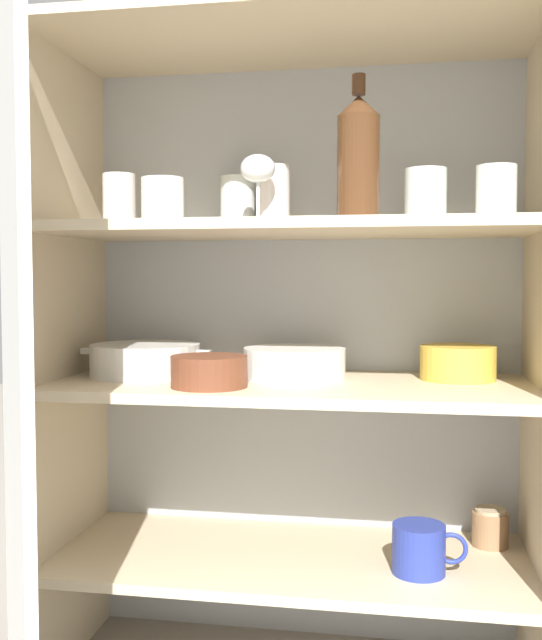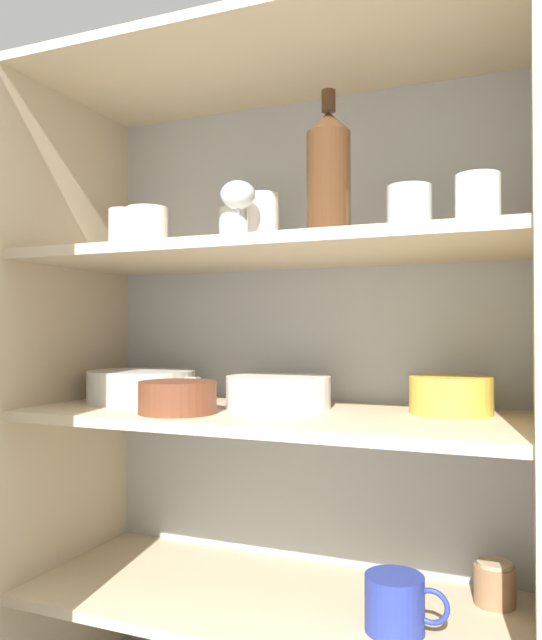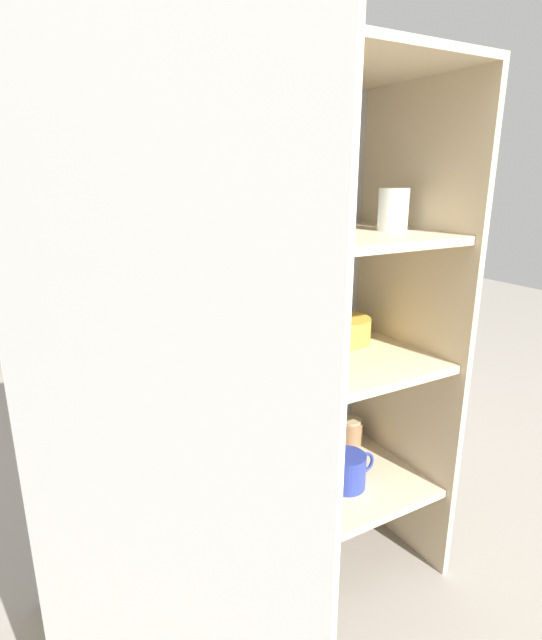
% 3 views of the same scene
% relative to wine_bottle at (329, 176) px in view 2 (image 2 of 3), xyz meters
% --- Properties ---
extents(cupboard_back_panel, '(0.97, 0.02, 1.27)m').
position_rel_wine_bottle_xyz_m(cupboard_back_panel, '(-0.13, 0.25, -0.40)').
color(cupboard_back_panel, '#B2B7BC').
rests_on(cupboard_back_panel, ground_plane).
extents(cupboard_side_left, '(0.02, 0.44, 1.27)m').
position_rel_wine_bottle_xyz_m(cupboard_side_left, '(-0.61, 0.04, -0.40)').
color(cupboard_side_left, '#CCB793').
rests_on(cupboard_side_left, ground_plane).
extents(cupboard_side_right, '(0.02, 0.44, 1.27)m').
position_rel_wine_bottle_xyz_m(cupboard_side_right, '(0.35, 0.04, -0.40)').
color(cupboard_side_right, '#CCB793').
rests_on(cupboard_side_right, ground_plane).
extents(cupboard_top_panel, '(0.97, 0.44, 0.02)m').
position_rel_wine_bottle_xyz_m(cupboard_top_panel, '(-0.13, 0.04, 0.24)').
color(cupboard_top_panel, '#CCB793').
rests_on(cupboard_top_panel, cupboard_side_left).
extents(shelf_board_lower, '(0.94, 0.40, 0.02)m').
position_rel_wine_bottle_xyz_m(shelf_board_lower, '(-0.13, 0.04, -0.79)').
color(shelf_board_lower, beige).
extents(shelf_board_middle, '(0.94, 0.40, 0.02)m').
position_rel_wine_bottle_xyz_m(shelf_board_middle, '(-0.13, 0.04, -0.44)').
color(shelf_board_middle, beige).
extents(shelf_board_upper, '(0.94, 0.40, 0.02)m').
position_rel_wine_bottle_xyz_m(shelf_board_upper, '(-0.13, 0.04, -0.13)').
color(shelf_board_upper, beige).
extents(tumbler_glass_0, '(0.08, 0.08, 0.09)m').
position_rel_wine_bottle_xyz_m(tumbler_glass_0, '(-0.38, -0.00, -0.07)').
color(tumbler_glass_0, silver).
rests_on(tumbler_glass_0, shelf_board_upper).
extents(tumbler_glass_1, '(0.07, 0.07, 0.10)m').
position_rel_wine_bottle_xyz_m(tumbler_glass_1, '(0.25, 0.02, -0.07)').
color(tumbler_glass_1, white).
rests_on(tumbler_glass_1, shelf_board_upper).
extents(tumbler_glass_2, '(0.08, 0.08, 0.11)m').
position_rel_wine_bottle_xyz_m(tumbler_glass_2, '(0.13, 0.09, -0.07)').
color(tumbler_glass_2, white).
rests_on(tumbler_glass_2, shelf_board_upper).
extents(tumbler_glass_3, '(0.08, 0.08, 0.11)m').
position_rel_wine_bottle_xyz_m(tumbler_glass_3, '(-0.27, 0.18, -0.06)').
color(tumbler_glass_3, white).
rests_on(tumbler_glass_3, shelf_board_upper).
extents(tumbler_glass_4, '(0.07, 0.07, 0.13)m').
position_rel_wine_bottle_xyz_m(tumbler_glass_4, '(-0.18, 0.13, -0.06)').
color(tumbler_glass_4, silver).
rests_on(tumbler_glass_4, shelf_board_upper).
extents(tumbler_glass_5, '(0.07, 0.07, 0.12)m').
position_rel_wine_bottle_xyz_m(tumbler_glass_5, '(-0.51, 0.10, -0.06)').
color(tumbler_glass_5, silver).
rests_on(tumbler_glass_5, shelf_board_upper).
extents(wine_glass_0, '(0.07, 0.07, 0.14)m').
position_rel_wine_bottle_xyz_m(wine_glass_0, '(-0.20, 0.04, -0.02)').
color(wine_glass_0, white).
rests_on(wine_glass_0, shelf_board_upper).
extents(wine_bottle, '(0.08, 0.08, 0.27)m').
position_rel_wine_bottle_xyz_m(wine_bottle, '(0.00, 0.00, 0.00)').
color(wine_bottle, '#4C2D19').
rests_on(wine_bottle, shelf_board_upper).
extents(plate_stack_white, '(0.21, 0.21, 0.06)m').
position_rel_wine_bottle_xyz_m(plate_stack_white, '(-0.13, 0.09, -0.40)').
color(plate_stack_white, white).
rests_on(plate_stack_white, shelf_board_middle).
extents(mixing_bowl_large, '(0.15, 0.15, 0.07)m').
position_rel_wine_bottle_xyz_m(mixing_bowl_large, '(0.20, 0.12, -0.39)').
color(mixing_bowl_large, gold).
rests_on(mixing_bowl_large, shelf_board_middle).
extents(serving_bowl_small, '(0.14, 0.14, 0.06)m').
position_rel_wine_bottle_xyz_m(serving_bowl_small, '(-0.27, -0.06, -0.40)').
color(serving_bowl_small, brown).
rests_on(serving_bowl_small, shelf_board_middle).
extents(casserole_dish, '(0.28, 0.23, 0.07)m').
position_rel_wine_bottle_xyz_m(casserole_dish, '(-0.45, 0.08, -0.40)').
color(casserole_dish, silver).
rests_on(casserole_dish, shelf_board_middle).
extents(coffee_mug_primary, '(0.14, 0.10, 0.09)m').
position_rel_wine_bottle_xyz_m(coffee_mug_primary, '(0.12, -0.02, -0.73)').
color(coffee_mug_primary, '#283893').
rests_on(coffee_mug_primary, shelf_board_lower).
extents(storage_jar, '(0.07, 0.07, 0.08)m').
position_rel_wine_bottle_xyz_m(storage_jar, '(0.27, 0.16, -0.74)').
color(storage_jar, '#99704C').
rests_on(storage_jar, shelf_board_lower).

